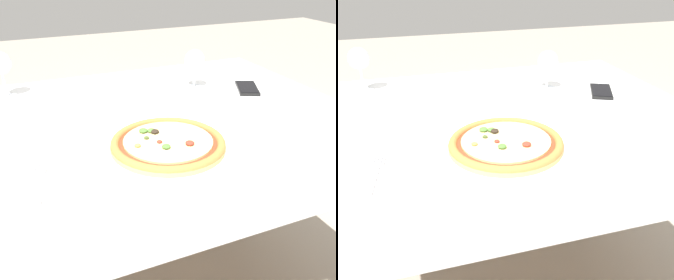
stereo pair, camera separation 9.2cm
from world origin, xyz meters
TOP-DOWN VIEW (x-y plane):
  - dining_table at (0.00, 0.00)m, footprint 1.18×1.04m
  - pizza_plate at (-0.07, -0.18)m, footprint 0.33×0.33m
  - fork at (-0.38, -0.20)m, footprint 0.04×0.17m
  - wine_glass_far_left at (-0.42, 0.38)m, footprint 0.07×0.07m
  - wine_glass_far_right at (0.20, 0.22)m, footprint 0.07×0.07m
  - cell_phone at (0.37, 0.13)m, footprint 0.12×0.16m

SIDE VIEW (x-z plane):
  - dining_table at x=0.00m, z-range 0.27..0.99m
  - fork at x=-0.38m, z-range 0.72..0.72m
  - cell_phone at x=0.37m, z-range 0.72..0.73m
  - pizza_plate at x=-0.07m, z-range 0.72..0.76m
  - wine_glass_far_right at x=0.20m, z-range 0.75..0.89m
  - wine_glass_far_left at x=-0.42m, z-range 0.75..0.91m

